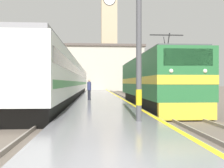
{
  "coord_description": "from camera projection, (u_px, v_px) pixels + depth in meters",
  "views": [
    {
      "loc": [
        -0.56,
        -4.47,
        1.82
      ],
      "look_at": [
        1.67,
        27.94,
        1.66
      ],
      "focal_mm": 42.0,
      "sensor_mm": 36.0,
      "label": 1
    }
  ],
  "objects": [
    {
      "name": "rail_track_near",
      "position": [
        132.0,
        98.0,
        29.71
      ],
      "size": [
        2.83,
        140.0,
        0.16
      ],
      "color": "#60564C",
      "rests_on": "ground"
    },
    {
      "name": "rail_track_far",
      "position": [
        67.0,
        99.0,
        29.21
      ],
      "size": [
        2.84,
        140.0,
        0.16
      ],
      "color": "#60564C",
      "rests_on": "ground"
    },
    {
      "name": "station_building",
      "position": [
        85.0,
        68.0,
        61.02
      ],
      "size": [
        27.26,
        8.98,
        10.38
      ],
      "color": "#B7B2A3",
      "rests_on": "ground"
    },
    {
      "name": "ground_plane",
      "position": [
        98.0,
        97.0,
        34.44
      ],
      "size": [
        200.0,
        200.0,
        0.0
      ],
      "primitive_type": "plane",
      "color": "#60564C"
    },
    {
      "name": "locomotive_train",
      "position": [
        153.0,
        82.0,
        19.21
      ],
      "size": [
        2.92,
        14.59,
        4.7
      ],
      "color": "black",
      "rests_on": "ground"
    },
    {
      "name": "person_on_platform",
      "position": [
        89.0,
        89.0,
        22.19
      ],
      "size": [
        0.34,
        0.34,
        1.74
      ],
      "color": "#23232D",
      "rests_on": "platform"
    },
    {
      "name": "catenary_mast",
      "position": [
        143.0,
        8.0,
        9.93
      ],
      "size": [
        2.92,
        0.23,
        8.36
      ],
      "color": "#4C4C51",
      "rests_on": "platform"
    },
    {
      "name": "clock_tower",
      "position": [
        109.0,
        30.0,
        74.39
      ],
      "size": [
        5.49,
        5.49,
        31.85
      ],
      "color": "tan",
      "rests_on": "ground"
    },
    {
      "name": "platform",
      "position": [
        99.0,
        97.0,
        29.45
      ],
      "size": [
        4.29,
        140.0,
        0.37
      ],
      "color": "slate",
      "rests_on": "ground"
    },
    {
      "name": "passenger_train",
      "position": [
        69.0,
        80.0,
        30.61
      ],
      "size": [
        2.92,
        42.9,
        3.96
      ],
      "color": "black",
      "rests_on": "ground"
    }
  ]
}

